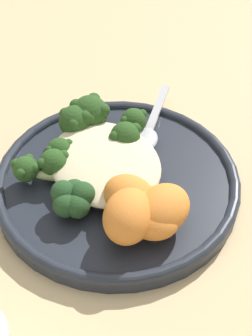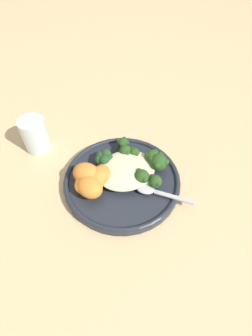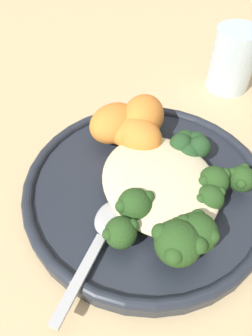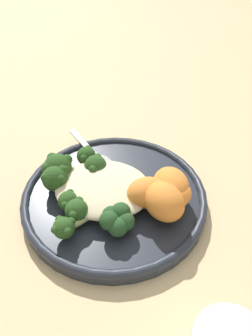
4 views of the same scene
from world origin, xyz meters
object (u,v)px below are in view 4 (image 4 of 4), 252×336
(quinoa_mound, at_px, (102,190))
(sweet_potato_chunk_0, at_px, (164,202))
(broccoli_stalk_6, at_px, (81,217))
(sweet_potato_chunk_1, at_px, (165,193))
(broccoli_stalk_5, at_px, (94,203))
(broccoli_stalk_1, at_px, (99,170))
(broccoli_stalk_0, at_px, (98,167))
(sweet_potato_chunk_3, at_px, (146,192))
(plate, at_px, (114,197))
(broccoli_stalk_4, at_px, (83,199))
(kale_tuft, at_px, (117,219))
(sweet_potato_chunk_2, at_px, (171,185))
(broccoli_stalk_3, at_px, (68,179))
(broccoli_stalk_2, at_px, (66,170))
(spoon, at_px, (98,158))

(quinoa_mound, relative_size, sweet_potato_chunk_0, 2.25)
(broccoli_stalk_6, relative_size, sweet_potato_chunk_1, 1.53)
(broccoli_stalk_5, bearing_deg, broccoli_stalk_6, 20.84)
(quinoa_mound, distance_m, broccoli_stalk_1, 0.04)
(broccoli_stalk_0, xyz_separation_m, sweet_potato_chunk_3, (0.08, -0.04, 0.01))
(plate, distance_m, broccoli_stalk_6, 0.07)
(sweet_potato_chunk_0, bearing_deg, quinoa_mound, 168.41)
(broccoli_stalk_4, bearing_deg, broccoli_stalk_1, -130.70)
(kale_tuft, bearing_deg, sweet_potato_chunk_0, 29.82)
(broccoli_stalk_1, relative_size, sweet_potato_chunk_2, 1.30)
(quinoa_mound, distance_m, broccoli_stalk_0, 0.05)
(sweet_potato_chunk_1, distance_m, sweet_potato_chunk_2, 0.01)
(broccoli_stalk_5, height_order, broccoli_stalk_6, broccoli_stalk_5)
(broccoli_stalk_3, height_order, broccoli_stalk_6, broccoli_stalk_3)
(broccoli_stalk_5, bearing_deg, broccoli_stalk_2, -89.72)
(quinoa_mound, xyz_separation_m, sweet_potato_chunk_2, (0.09, 0.02, 0.01))
(broccoli_stalk_3, xyz_separation_m, sweet_potato_chunk_0, (0.13, -0.02, 0.01))
(sweet_potato_chunk_3, bearing_deg, broccoli_stalk_4, -167.75)
(broccoli_stalk_1, xyz_separation_m, broccoli_stalk_2, (-0.05, -0.01, 0.00))
(sweet_potato_chunk_0, distance_m, sweet_potato_chunk_2, 0.03)
(broccoli_stalk_4, bearing_deg, broccoli_stalk_5, 129.29)
(broccoli_stalk_5, bearing_deg, spoon, -126.51)
(sweet_potato_chunk_2, bearing_deg, broccoli_stalk_0, 165.59)
(sweet_potato_chunk_0, height_order, spoon, sweet_potato_chunk_0)
(sweet_potato_chunk_1, bearing_deg, sweet_potato_chunk_3, -166.83)
(sweet_potato_chunk_1, bearing_deg, broccoli_stalk_2, 172.88)
(quinoa_mound, relative_size, broccoli_stalk_3, 1.10)
(quinoa_mound, height_order, kale_tuft, kale_tuft)
(sweet_potato_chunk_0, bearing_deg, broccoli_stalk_3, 169.59)
(plate, bearing_deg, broccoli_stalk_2, 171.06)
(broccoli_stalk_6, xyz_separation_m, sweet_potato_chunk_2, (0.10, 0.07, 0.01))
(spoon, bearing_deg, broccoli_stalk_6, 141.05)
(sweet_potato_chunk_2, distance_m, kale_tuft, 0.09)
(plate, height_order, broccoli_stalk_2, broccoli_stalk_2)
(plate, relative_size, broccoli_stalk_4, 2.64)
(broccoli_stalk_2, bearing_deg, kale_tuft, 150.15)
(broccoli_stalk_3, relative_size, sweet_potato_chunk_2, 2.01)
(plate, relative_size, broccoli_stalk_6, 2.48)
(broccoli_stalk_4, bearing_deg, quinoa_mound, -169.44)
(broccoli_stalk_5, xyz_separation_m, spoon, (-0.02, 0.10, -0.01))
(broccoli_stalk_2, relative_size, broccoli_stalk_4, 1.26)
(broccoli_stalk_1, bearing_deg, sweet_potato_chunk_2, -156.31)
(broccoli_stalk_3, xyz_separation_m, sweet_potato_chunk_2, (0.14, 0.01, 0.00))
(sweet_potato_chunk_1, distance_m, spoon, 0.13)
(sweet_potato_chunk_0, bearing_deg, broccoli_stalk_2, 164.66)
(broccoli_stalk_0, bearing_deg, broccoli_stalk_2, 66.25)
(plate, distance_m, broccoli_stalk_1, 0.04)
(broccoli_stalk_0, distance_m, broccoli_stalk_1, 0.01)
(broccoli_stalk_5, height_order, sweet_potato_chunk_3, sweet_potato_chunk_3)
(broccoli_stalk_3, xyz_separation_m, spoon, (0.02, 0.06, -0.01))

